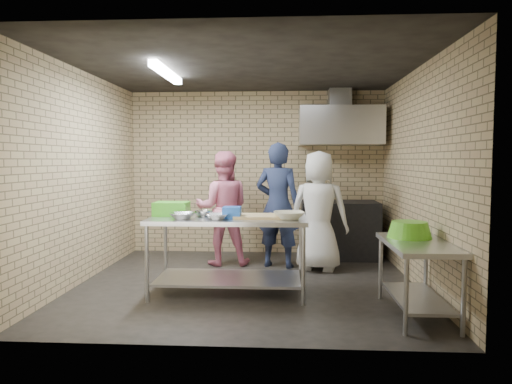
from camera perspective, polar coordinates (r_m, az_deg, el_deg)
floor at (r=6.00m, az=-1.09°, el=-11.16°), size 4.20×4.20×0.00m
ceiling at (r=5.90m, az=-1.13°, el=15.06°), size 4.20×4.20×0.00m
back_wall at (r=7.79m, az=0.07°, el=2.39°), size 4.20×0.06×2.70m
front_wall at (r=3.81m, az=-3.51°, el=0.70°), size 4.20×0.06×2.70m
left_wall at (r=6.32m, az=-20.46°, el=1.77°), size 0.06×4.00×2.70m
right_wall at (r=6.00m, az=19.31°, el=1.69°), size 0.06×4.00×2.70m
prep_table at (r=5.48m, az=-3.37°, el=-7.77°), size 1.80×0.90×0.90m
side_counter at (r=5.00m, az=19.17°, el=-10.02°), size 0.60×1.20×0.75m
stove at (r=7.56m, az=10.21°, el=-4.57°), size 1.20×0.70×0.90m
range_hood at (r=7.54m, az=10.32°, el=7.98°), size 1.30×0.60×0.60m
hood_duct at (r=7.74m, az=10.23°, el=11.23°), size 0.35×0.30×0.30m
wall_shelf at (r=7.76m, az=12.35°, el=6.50°), size 0.80×0.20×0.04m
fluorescent_fixture at (r=6.05m, az=-10.91°, el=14.13°), size 0.10×1.25×0.08m
green_crate at (r=5.64m, az=-10.32°, el=-2.03°), size 0.40×0.30×0.16m
blue_tub at (r=5.29m, az=-2.98°, el=-2.52°), size 0.20×0.20×0.13m
cutting_board at (r=5.35m, az=0.31°, el=-2.98°), size 0.55×0.42×0.03m
mixing_bowl_a at (r=5.29m, az=-9.04°, el=-2.91°), size 0.31×0.31×0.07m
mixing_bowl_b at (r=5.50m, az=-6.43°, el=-2.63°), size 0.23×0.23×0.07m
mixing_bowl_c at (r=5.20m, az=-4.77°, el=-3.02°), size 0.28×0.28×0.06m
ceramic_bowl at (r=5.21m, az=4.08°, el=-2.88°), size 0.38×0.38×0.09m
green_basin at (r=5.15m, az=18.32°, el=-4.39°), size 0.46×0.46×0.17m
bottle_red at (r=7.73m, az=10.52°, el=7.36°), size 0.07×0.07×0.18m
bottle_green at (r=7.79m, az=13.46°, el=7.18°), size 0.06×0.06×0.15m
man_navy at (r=6.76m, az=2.71°, el=-1.61°), size 0.75×0.59×1.82m
woman_pink at (r=6.93m, az=-4.10°, el=-1.99°), size 0.88×0.72×1.69m
woman_white at (r=6.62m, az=7.71°, el=-2.31°), size 0.94×0.73×1.69m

